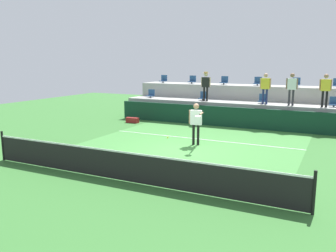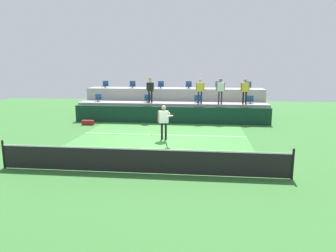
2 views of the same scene
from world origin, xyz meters
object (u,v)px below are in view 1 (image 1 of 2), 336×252
stadium_chair_upper_right (296,83)px  tennis_ball (168,138)px  stadium_chair_lower_right (263,99)px  stadium_chair_upper_mid_left (224,81)px  spectator_with_hat (206,83)px  spectator_in_grey (292,86)px  stadium_chair_lower_far_left (151,94)px  spectator_in_white (325,87)px  stadium_chair_upper_mid_right (258,82)px  spectator_leaning_on_rail (265,86)px  stadium_chair_upper_left (192,80)px  stadium_chair_lower_far_right (334,103)px  stadium_chair_upper_far_left (164,80)px  equipment_bag (132,120)px  stadium_chair_lower_left (203,97)px  tennis_player (196,120)px

stadium_chair_upper_right → tennis_ball: 10.57m
stadium_chair_lower_right → stadium_chair_upper_mid_left: (-2.78, 1.80, 0.85)m
stadium_chair_upper_mid_left → stadium_chair_upper_right: (4.27, 0.00, 0.00)m
spectator_with_hat → spectator_in_grey: size_ratio=1.01×
stadium_chair_lower_far_left → stadium_chair_upper_right: bearing=11.9°
stadium_chair_lower_far_left → spectator_in_white: 10.22m
stadium_chair_upper_mid_right → spectator_leaning_on_rail: spectator_leaning_on_rail is taller
stadium_chair_upper_left → spectator_in_grey: bearing=-18.6°
stadium_chair_lower_far_right → stadium_chair_upper_far_left: size_ratio=1.00×
stadium_chair_upper_mid_right → spectator_in_grey: (2.22, -2.18, -0.05)m
stadium_chair_upper_right → spectator_in_grey: spectator_in_grey is taller
stadium_chair_upper_right → equipment_bag: bearing=-153.5°
stadium_chair_lower_left → stadium_chair_upper_mid_left: size_ratio=1.00×
stadium_chair_upper_far_left → tennis_player: size_ratio=0.29×
stadium_chair_lower_far_left → tennis_ball: bearing=-57.3°
stadium_chair_lower_left → equipment_bag: stadium_chair_lower_left is taller
stadium_chair_lower_far_right → spectator_in_grey: bearing=-169.4°
spectator_with_hat → stadium_chair_lower_far_left: bearing=174.3°
stadium_chair_upper_mid_right → tennis_ball: 10.10m
stadium_chair_lower_far_right → spectator_in_grey: 2.23m
stadium_chair_upper_left → spectator_in_grey: 6.83m
spectator_leaning_on_rail → equipment_bag: bearing=-164.1°
spectator_in_grey → spectator_leaning_on_rail: bearing=-180.0°
stadium_chair_lower_right → stadium_chair_upper_mid_right: bearing=111.2°
spectator_in_grey → equipment_bag: spectator_in_grey is taller
stadium_chair_upper_far_left → stadium_chair_upper_left: size_ratio=1.00×
stadium_chair_lower_far_right → stadium_chair_upper_mid_right: 4.71m
stadium_chair_lower_left → equipment_bag: bearing=-145.2°
equipment_bag → stadium_chair_upper_right: bearing=26.5°
spectator_in_grey → tennis_ball: 8.57m
spectator_in_white → stadium_chair_lower_left: bearing=176.7°
stadium_chair_lower_right → stadium_chair_lower_far_right: (3.57, 0.00, 0.00)m
stadium_chair_lower_right → spectator_in_white: spectator_in_white is taller
spectator_leaning_on_rail → stadium_chair_lower_far_left: bearing=177.0°
stadium_chair_lower_far_left → stadium_chair_upper_left: 2.90m
tennis_player → spectator_in_grey: (3.08, 5.61, 1.16)m
stadium_chair_upper_mid_right → stadium_chair_upper_far_left: bearing=180.0°
stadium_chair_upper_mid_right → spectator_in_white: 4.41m
stadium_chair_lower_right → spectator_with_hat: 3.33m
stadium_chair_upper_mid_right → spectator_leaning_on_rail: (0.88, -2.18, -0.07)m
stadium_chair_lower_far_left → stadium_chair_lower_far_right: bearing=0.0°
spectator_with_hat → stadium_chair_upper_mid_right: bearing=41.0°
stadium_chair_lower_right → spectator_leaning_on_rail: (0.18, -0.38, 0.78)m
equipment_bag → spectator_with_hat: bearing=28.5°
stadium_chair_lower_right → stadium_chair_upper_right: size_ratio=1.00×
stadium_chair_lower_far_left → stadium_chair_upper_right: size_ratio=1.00×
stadium_chair_upper_far_left → spectator_with_hat: size_ratio=0.31×
stadium_chair_lower_far_left → tennis_ball: 9.66m
stadium_chair_lower_right → stadium_chair_upper_far_left: bearing=165.7°
equipment_bag → stadium_chair_upper_mid_right: bearing=34.0°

